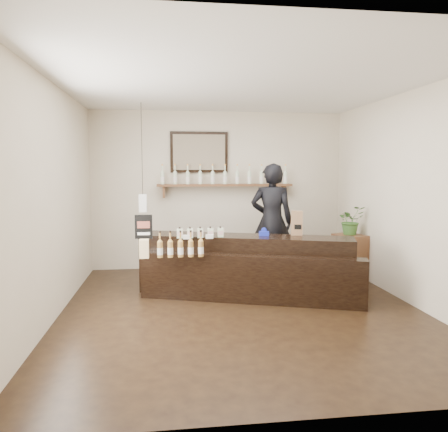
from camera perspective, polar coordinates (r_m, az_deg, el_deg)
ground at (r=5.68m, az=2.27°, el=-12.07°), size 5.00×5.00×0.00m
room_shell at (r=5.40m, az=2.35°, el=5.36°), size 5.00×5.00×5.00m
back_wall_decor at (r=7.74m, az=-1.75°, el=5.96°), size 2.66×0.96×1.69m
counter at (r=6.16m, az=2.89°, el=-6.82°), size 3.01×1.74×0.98m
promo_sign at (r=5.99m, az=-10.46°, el=-1.39°), size 0.23×0.03×0.33m
paper_bag at (r=6.31m, az=9.48°, el=-0.91°), size 0.18×0.15×0.35m
tape_dispenser at (r=6.20m, az=5.24°, el=-2.17°), size 0.15×0.08×0.12m
side_cabinet at (r=7.38m, az=16.09°, el=-5.16°), size 0.51×0.60×0.73m
potted_plant at (r=7.29m, az=16.23°, el=-0.54°), size 0.47×0.43×0.47m
shopkeeper at (r=7.11m, az=6.26°, el=0.28°), size 0.88×0.71×2.12m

